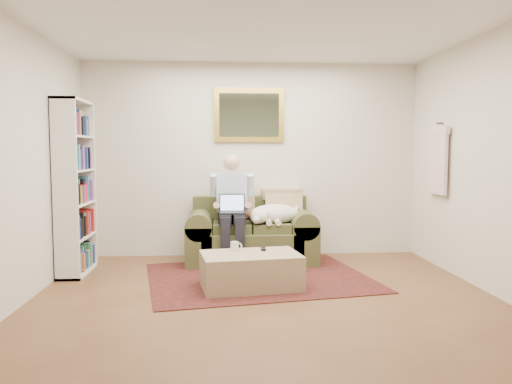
{
  "coord_description": "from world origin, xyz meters",
  "views": [
    {
      "loc": [
        -0.41,
        -4.26,
        1.41
      ],
      "look_at": [
        -0.02,
        1.41,
        0.95
      ],
      "focal_mm": 35.0,
      "sensor_mm": 36.0,
      "label": 1
    }
  ],
  "objects": [
    {
      "name": "rug",
      "position": [
        -0.0,
        1.22,
        0.01
      ],
      "size": [
        2.7,
        2.31,
        0.01
      ],
      "primitive_type": "cube",
      "rotation": [
        0.0,
        0.0,
        0.18
      ],
      "color": "black",
      "rests_on": "room_shell"
    },
    {
      "name": "room_shell",
      "position": [
        0.0,
        0.35,
        1.3
      ],
      "size": [
        4.51,
        5.0,
        2.61
      ],
      "color": "brown",
      "rests_on": "ground"
    },
    {
      "name": "laptop",
      "position": [
        -0.28,
        1.84,
        0.72
      ],
      "size": [
        0.32,
        0.25,
        0.23
      ],
      "color": "black",
      "rests_on": "seated_man"
    },
    {
      "name": "ottoman",
      "position": [
        -0.12,
        0.8,
        0.18
      ],
      "size": [
        1.08,
        0.77,
        0.36
      ],
      "primitive_type": "cube",
      "rotation": [
        0.0,
        0.0,
        0.15
      ],
      "color": "tan",
      "rests_on": "room_shell"
    },
    {
      "name": "sofa",
      "position": [
        -0.04,
        2.05,
        0.28
      ],
      "size": [
        1.63,
        0.83,
        0.98
      ],
      "color": "#404826",
      "rests_on": "room_shell"
    },
    {
      "name": "tv_remote",
      "position": [
        0.03,
        0.99,
        0.37
      ],
      "size": [
        0.05,
        0.15,
        0.02
      ],
      "primitive_type": "cube",
      "rotation": [
        0.0,
        0.0,
        -0.02
      ],
      "color": "black",
      "rests_on": "ottoman"
    },
    {
      "name": "wall_mirror",
      "position": [
        -0.04,
        2.47,
        1.9
      ],
      "size": [
        0.94,
        0.04,
        0.72
      ],
      "color": "gold",
      "rests_on": "room_shell"
    },
    {
      "name": "sleeping_dog",
      "position": [
        0.25,
        1.97,
        0.63
      ],
      "size": [
        0.67,
        0.42,
        0.25
      ],
      "primitive_type": null,
      "color": "white",
      "rests_on": "sofa"
    },
    {
      "name": "seated_man",
      "position": [
        -0.28,
        1.9,
        0.69
      ],
      "size": [
        0.54,
        0.77,
        1.38
      ],
      "primitive_type": null,
      "color": "#8CB3D8",
      "rests_on": "sofa"
    },
    {
      "name": "coffee_mug",
      "position": [
        -0.28,
        0.94,
        0.41
      ],
      "size": [
        0.08,
        0.08,
        0.1
      ],
      "primitive_type": "cylinder",
      "color": "white",
      "rests_on": "ottoman"
    },
    {
      "name": "bookshelf",
      "position": [
        -2.1,
        1.6,
        1.0
      ],
      "size": [
        0.28,
        0.8,
        2.0
      ],
      "primitive_type": null,
      "color": "white",
      "rests_on": "room_shell"
    },
    {
      "name": "hanging_shirt",
      "position": [
        2.19,
        1.6,
        1.35
      ],
      "size": [
        0.06,
        0.52,
        0.9
      ],
      "primitive_type": null,
      "color": "#FCD0D4",
      "rests_on": "room_shell"
    }
  ]
}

